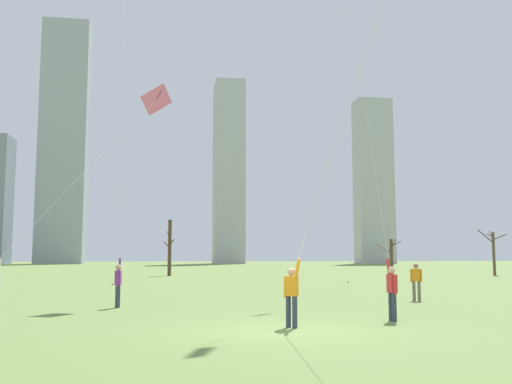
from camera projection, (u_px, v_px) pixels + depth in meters
ground_plane at (290, 331)px, 15.02m from camera, size 400.00×400.00×0.00m
kite_flyer_midfield_center_yellow at (326, 189)px, 14.64m from camera, size 4.28×10.32×18.94m
kite_flyer_foreground_right_red at (119, 231)px, 22.93m from camera, size 1.19×9.62×19.37m
kite_flyer_far_back_teal at (369, 133)px, 20.42m from camera, size 1.54×10.44×21.68m
kite_flyer_midfield_right_pink at (50, 223)px, 20.14m from camera, size 5.52×7.73×9.84m
bystander_watching_nearby at (416, 280)px, 25.16m from camera, size 0.45×0.35×1.62m
bare_tree_right_of_center at (170, 247)px, 56.79m from camera, size 1.09×3.09×5.54m
bare_tree_rightmost at (391, 255)px, 58.37m from camera, size 2.42×2.18×3.74m
bare_tree_center at (493, 250)px, 58.08m from camera, size 2.46×2.40×4.64m
skyline_slender_spire at (373, 181)px, 150.17m from camera, size 9.10×6.70×43.01m
skyline_mid_tower_left at (64, 141)px, 147.32m from camera, size 11.72×6.37×62.92m
skyline_squat_block at (229, 173)px, 151.40m from camera, size 7.62×11.63×47.73m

